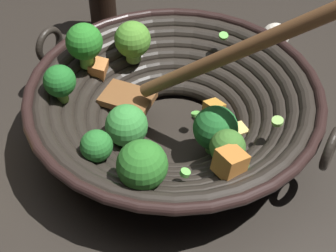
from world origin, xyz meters
TOP-DOWN VIEW (x-y plane):
  - ground_plane at (0.00, 0.00)m, footprint 4.00×4.00m
  - wok at (0.00, -0.00)m, footprint 0.40×0.39m
  - garlic_bulb at (-0.08, 0.26)m, footprint 0.05×0.05m

SIDE VIEW (x-z plane):
  - ground_plane at x=0.00m, z-range 0.00..0.00m
  - garlic_bulb at x=-0.08m, z-range 0.00..0.05m
  - wok at x=0.00m, z-range -0.07..0.19m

